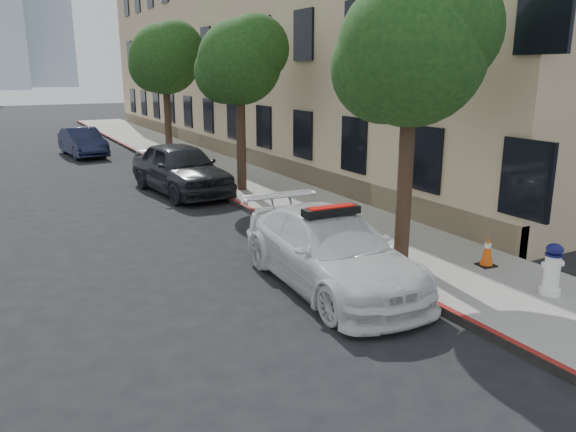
{
  "coord_description": "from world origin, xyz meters",
  "views": [
    {
      "loc": [
        -4.27,
        -10.45,
        3.93
      ],
      "look_at": [
        1.04,
        -0.6,
        1.0
      ],
      "focal_mm": 35.0,
      "sensor_mm": 36.0,
      "label": 1
    }
  ],
  "objects_px": {
    "parked_car_mid": "(181,168)",
    "parked_car_far": "(83,142)",
    "police_car": "(330,250)",
    "traffic_cone": "(487,251)",
    "fire_hydrant": "(552,270)"
  },
  "relations": [
    {
      "from": "parked_car_mid",
      "to": "parked_car_far",
      "type": "distance_m",
      "value": 10.08
    },
    {
      "from": "police_car",
      "to": "parked_car_mid",
      "type": "relative_size",
      "value": 1.0
    },
    {
      "from": "parked_car_far",
      "to": "fire_hydrant",
      "type": "bearing_deg",
      "value": -84.19
    },
    {
      "from": "police_car",
      "to": "fire_hydrant",
      "type": "relative_size",
      "value": 5.29
    },
    {
      "from": "parked_car_mid",
      "to": "traffic_cone",
      "type": "height_order",
      "value": "parked_car_mid"
    },
    {
      "from": "parked_car_far",
      "to": "traffic_cone",
      "type": "xyz_separation_m",
      "value": [
        4.51,
        -20.06,
        -0.2
      ]
    },
    {
      "from": "parked_car_mid",
      "to": "parked_car_far",
      "type": "relative_size",
      "value": 1.22
    },
    {
      "from": "parked_car_far",
      "to": "fire_hydrant",
      "type": "xyz_separation_m",
      "value": [
        4.35,
        -21.62,
        -0.06
      ]
    },
    {
      "from": "parked_car_mid",
      "to": "fire_hydrant",
      "type": "bearing_deg",
      "value": -81.98
    },
    {
      "from": "police_car",
      "to": "parked_car_far",
      "type": "bearing_deg",
      "value": 97.01
    },
    {
      "from": "parked_car_mid",
      "to": "parked_car_far",
      "type": "bearing_deg",
      "value": 92.94
    },
    {
      "from": "police_car",
      "to": "traffic_cone",
      "type": "bearing_deg",
      "value": -13.52
    },
    {
      "from": "fire_hydrant",
      "to": "traffic_cone",
      "type": "bearing_deg",
      "value": 101.32
    },
    {
      "from": "parked_car_far",
      "to": "parked_car_mid",
      "type": "bearing_deg",
      "value": -86.95
    },
    {
      "from": "parked_car_mid",
      "to": "fire_hydrant",
      "type": "relative_size",
      "value": 5.27
    }
  ]
}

